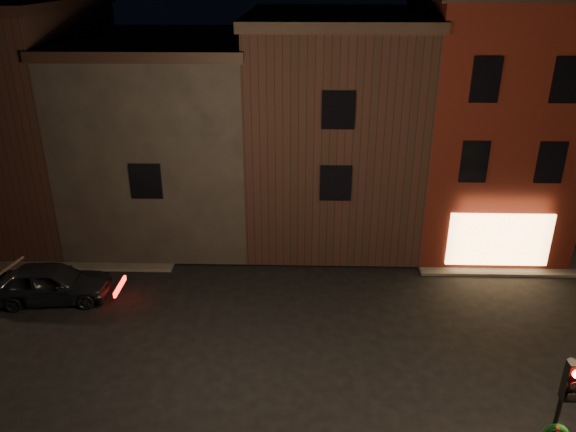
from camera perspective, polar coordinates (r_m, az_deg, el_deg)
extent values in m
plane|color=black|center=(18.33, 0.50, -13.70)|extent=(120.00, 120.00, 0.00)
cube|color=#4F160E|center=(25.96, 19.17, 9.06)|extent=(6.00, 8.00, 10.00)
cube|color=#FCBD71|center=(23.55, 20.67, -2.27)|extent=(4.00, 0.12, 2.20)
cube|color=black|center=(25.91, 4.38, 9.13)|extent=(7.00, 10.00, 9.00)
cube|color=black|center=(25.13, 4.73, 19.55)|extent=(7.30, 10.30, 0.40)
cube|color=black|center=(26.69, -11.56, 8.05)|extent=(7.50, 10.00, 8.00)
cube|color=black|center=(25.90, -12.34, 17.01)|extent=(7.80, 10.30, 0.40)
cube|color=black|center=(29.02, -25.94, 8.93)|extent=(7.00, 10.00, 9.50)
cube|color=black|center=(12.82, 26.83, -14.74)|extent=(0.28, 0.22, 0.90)
cylinder|color=black|center=(12.73, 27.04, -15.06)|extent=(0.18, 0.06, 0.18)
cylinder|color=black|center=(12.90, 26.81, -16.04)|extent=(0.18, 0.06, 0.18)
sphere|color=#990C0C|center=(13.65, 25.67, -18.82)|extent=(0.12, 0.12, 0.12)
imported|color=black|center=(22.26, -22.94, -6.25)|extent=(4.36, 2.08, 1.44)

